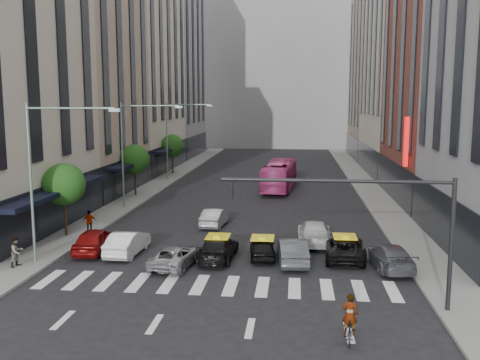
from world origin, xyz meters
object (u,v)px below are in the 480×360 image
(car_white_front, at_px, (128,243))
(pedestrian_far, at_px, (90,222))
(streetlamp_mid, at_px, (133,141))
(motorcycle, at_px, (349,329))
(streetlamp_far, at_px, (175,131))
(pedestrian_near, at_px, (17,252))
(streetlamp_near, at_px, (46,162))
(car_red, at_px, (95,240))
(taxi_left, at_px, (218,248))
(taxi_center, at_px, (263,248))
(bus, at_px, (279,175))

(car_white_front, height_order, pedestrian_far, pedestrian_far)
(streetlamp_mid, relative_size, motorcycle, 4.92)
(streetlamp_far, xyz_separation_m, pedestrian_far, (-0.38, -25.22, -4.96))
(pedestrian_near, height_order, pedestrian_far, pedestrian_near)
(streetlamp_mid, height_order, motorcycle, streetlamp_mid)
(streetlamp_near, relative_size, car_red, 2.01)
(streetlamp_mid, bearing_deg, taxi_left, -56.37)
(streetlamp_near, height_order, pedestrian_far, streetlamp_near)
(streetlamp_near, height_order, taxi_center, streetlamp_near)
(motorcycle, bearing_deg, pedestrian_near, -16.83)
(car_red, xyz_separation_m, car_white_front, (2.13, -0.24, -0.04))
(pedestrian_near, bearing_deg, streetlamp_near, -37.24)
(car_white_front, relative_size, pedestrian_far, 2.77)
(car_white_front, xyz_separation_m, pedestrian_far, (-4.11, 4.37, 0.22))
(taxi_center, relative_size, pedestrian_near, 2.16)
(car_red, distance_m, bus, 26.89)
(streetlamp_near, height_order, pedestrian_near, streetlamp_near)
(taxi_center, distance_m, pedestrian_near, 13.83)
(streetlamp_mid, xyz_separation_m, bus, (12.15, 11.38, -4.38))
(streetlamp_mid, relative_size, pedestrian_far, 5.67)
(streetlamp_far, height_order, taxi_left, streetlamp_far)
(bus, relative_size, pedestrian_near, 6.56)
(streetlamp_near, bearing_deg, pedestrian_far, 93.25)
(streetlamp_far, distance_m, car_white_front, 30.27)
(taxi_center, relative_size, bus, 0.33)
(car_white_front, bearing_deg, car_red, -3.85)
(car_red, relative_size, motorcycle, 2.44)
(bus, bearing_deg, car_white_front, 76.56)
(car_red, relative_size, car_white_front, 1.02)
(car_red, relative_size, bus, 0.41)
(streetlamp_mid, xyz_separation_m, car_red, (1.59, -13.35, -5.14))
(taxi_left, distance_m, taxi_center, 2.63)
(taxi_left, relative_size, pedestrian_far, 2.97)
(streetlamp_mid, height_order, car_red, streetlamp_mid)
(streetlamp_mid, xyz_separation_m, streetlamp_far, (0.00, 16.00, 0.00))
(car_white_front, bearing_deg, motorcycle, 141.68)
(pedestrian_far, bearing_deg, car_red, 97.56)
(streetlamp_far, xyz_separation_m, motorcycle, (15.97, -40.23, -5.42))
(car_red, bearing_deg, pedestrian_far, -67.37)
(streetlamp_far, xyz_separation_m, car_white_front, (3.72, -29.59, -5.18))
(streetlamp_mid, bearing_deg, car_red, -83.19)
(taxi_center, height_order, bus, bus)
(streetlamp_near, height_order, bus, streetlamp_near)
(streetlamp_near, xyz_separation_m, taxi_left, (9.35, 1.94, -5.22))
(streetlamp_near, xyz_separation_m, car_white_front, (3.72, 2.41, -5.18))
(car_red, bearing_deg, taxi_left, 171.76)
(streetlamp_near, relative_size, streetlamp_far, 1.00)
(streetlamp_far, distance_m, car_red, 29.84)
(car_white_front, bearing_deg, streetlamp_far, -80.16)
(taxi_center, xyz_separation_m, pedestrian_far, (-12.32, 4.37, 0.33))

